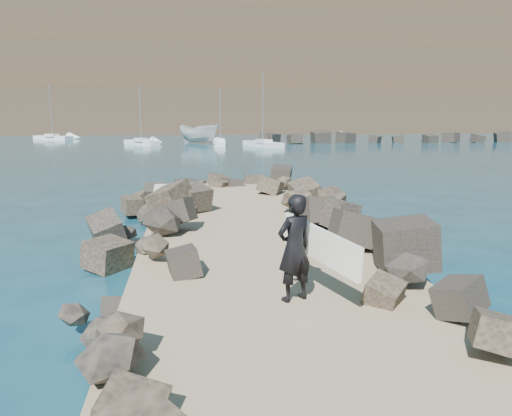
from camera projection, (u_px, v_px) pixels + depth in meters
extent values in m
plane|color=#0F384C|center=(251.00, 253.00, 14.30)|extent=(800.00, 800.00, 0.00)
cube|color=#8C7759|center=(261.00, 263.00, 12.30)|extent=(6.00, 26.00, 0.60)
cube|color=black|center=(143.00, 254.00, 12.36)|extent=(2.60, 22.00, 1.00)
cube|color=black|center=(367.00, 246.00, 13.13)|extent=(2.60, 22.00, 1.00)
cube|color=black|center=(442.00, 139.00, 72.43)|extent=(52.00, 4.00, 1.20)
cube|color=#2D4919|center=(221.00, 79.00, 168.58)|extent=(360.00, 140.00, 32.00)
cube|color=beige|center=(160.00, 199.00, 17.27)|extent=(0.62, 2.21, 0.07)
imported|color=silver|center=(199.00, 133.00, 71.40)|extent=(7.04, 7.01, 2.79)
imported|color=black|center=(294.00, 248.00, 8.85)|extent=(0.84, 0.72, 1.94)
cube|color=white|center=(319.00, 244.00, 8.90)|extent=(0.85, 2.30, 0.76)
cube|color=white|center=(263.00, 145.00, 63.34)|extent=(4.39, 7.89, 0.80)
cylinder|color=gray|center=(263.00, 108.00, 62.49)|extent=(0.12, 0.12, 8.57)
cube|color=white|center=(264.00, 141.00, 62.39)|extent=(1.95, 2.48, 0.44)
cube|color=white|center=(221.00, 144.00, 65.61)|extent=(1.86, 6.15, 0.80)
cylinder|color=gray|center=(220.00, 115.00, 64.94)|extent=(0.12, 0.12, 6.66)
cube|color=white|center=(221.00, 140.00, 64.81)|extent=(1.11, 1.77, 0.44)
cube|color=white|center=(142.00, 143.00, 66.62)|extent=(5.13, 6.17, 0.80)
cylinder|color=gray|center=(140.00, 113.00, 65.89)|extent=(0.12, 0.12, 7.28)
cube|color=white|center=(141.00, 140.00, 65.91)|extent=(1.96, 2.12, 0.44)
cube|color=white|center=(335.00, 133.00, 108.52)|extent=(2.78, 5.64, 0.80)
cylinder|color=gray|center=(336.00, 117.00, 107.90)|extent=(0.12, 0.12, 6.08)
cube|color=white|center=(336.00, 130.00, 107.81)|extent=(1.30, 1.74, 0.44)
cube|color=white|center=(53.00, 138.00, 81.72)|extent=(7.11, 5.86, 0.80)
cylinder|color=gray|center=(51.00, 110.00, 80.89)|extent=(0.12, 0.12, 8.36)
cube|color=white|center=(52.00, 135.00, 81.10)|extent=(2.43, 2.24, 0.44)
cube|color=white|center=(57.00, 15.00, 150.85)|extent=(10.00, 8.00, 4.00)
cube|color=white|center=(190.00, 26.00, 168.88)|extent=(8.00, 6.00, 3.50)
cube|color=white|center=(302.00, 19.00, 156.94)|extent=(12.00, 7.00, 4.00)
cube|color=white|center=(392.00, 29.00, 173.38)|extent=(6.00, 6.00, 3.00)
cube|color=white|center=(479.00, 17.00, 156.38)|extent=(5.00, 5.00, 5.00)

